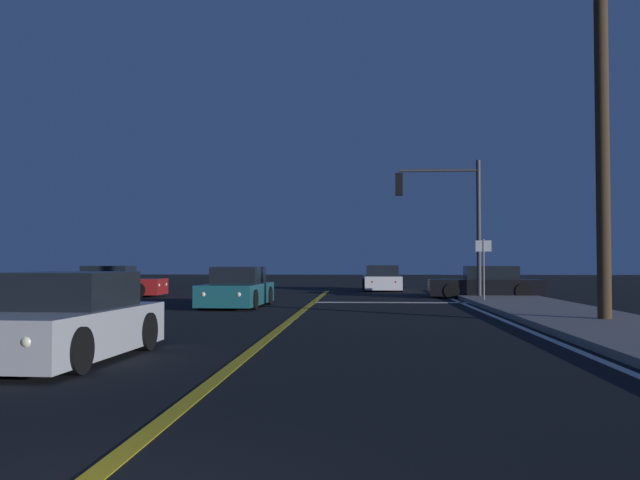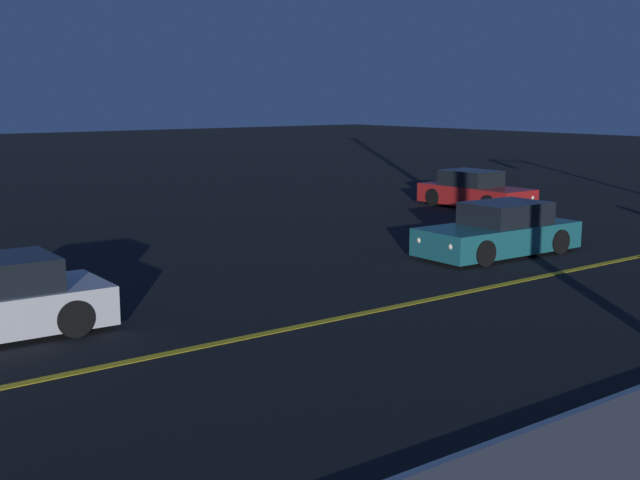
{
  "view_description": "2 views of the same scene",
  "coord_description": "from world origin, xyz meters",
  "px_view_note": "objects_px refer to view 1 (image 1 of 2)",
  "views": [
    {
      "loc": [
        1.87,
        -3.4,
        1.49
      ],
      "look_at": [
        0.27,
        22.11,
        2.32
      ],
      "focal_mm": 38.77,
      "sensor_mm": 36.0,
      "label": 1
    },
    {
      "loc": [
        11.55,
        3.06,
        4.03
      ],
      "look_at": [
        -0.01,
        11.97,
        1.5
      ],
      "focal_mm": 47.0,
      "sensor_mm": 36.0,
      "label": 2
    }
  ],
  "objects_px": {
    "car_distant_tail_teal": "(237,289)",
    "street_sign_corner": "(484,260)",
    "traffic_signal_near_right": "(448,207)",
    "utility_pole_right": "(602,89)",
    "car_parked_curb_black": "(486,284)",
    "car_far_approaching_white": "(382,280)",
    "car_side_waiting_silver": "(65,322)",
    "car_lead_oncoming_red": "(113,283)"
  },
  "relations": [
    {
      "from": "traffic_signal_near_right",
      "to": "street_sign_corner",
      "type": "distance_m",
      "value": 3.64
    },
    {
      "from": "car_side_waiting_silver",
      "to": "street_sign_corner",
      "type": "xyz_separation_m",
      "value": [
        8.91,
        14.9,
        0.99
      ]
    },
    {
      "from": "car_parked_curb_black",
      "to": "utility_pole_right",
      "type": "relative_size",
      "value": 0.43
    },
    {
      "from": "traffic_signal_near_right",
      "to": "utility_pole_right",
      "type": "distance_m",
      "value": 11.58
    },
    {
      "from": "car_lead_oncoming_red",
      "to": "traffic_signal_near_right",
      "type": "distance_m",
      "value": 14.71
    },
    {
      "from": "car_far_approaching_white",
      "to": "street_sign_corner",
      "type": "distance_m",
      "value": 11.76
    },
    {
      "from": "car_distant_tail_teal",
      "to": "car_parked_curb_black",
      "type": "distance_m",
      "value": 11.3
    },
    {
      "from": "car_lead_oncoming_red",
      "to": "car_distant_tail_teal",
      "type": "distance_m",
      "value": 9.26
    },
    {
      "from": "car_distant_tail_teal",
      "to": "traffic_signal_near_right",
      "type": "height_order",
      "value": "traffic_signal_near_right"
    },
    {
      "from": "car_lead_oncoming_red",
      "to": "utility_pole_right",
      "type": "xyz_separation_m",
      "value": [
        16.62,
        -12.56,
        5.09
      ]
    },
    {
      "from": "car_distant_tail_teal",
      "to": "car_parked_curb_black",
      "type": "height_order",
      "value": "same"
    },
    {
      "from": "car_far_approaching_white",
      "to": "traffic_signal_near_right",
      "type": "xyz_separation_m",
      "value": [
        2.46,
        -8.42,
        3.13
      ]
    },
    {
      "from": "car_distant_tail_teal",
      "to": "car_parked_curb_black",
      "type": "xyz_separation_m",
      "value": [
        9.35,
        6.35,
        0.0
      ]
    },
    {
      "from": "utility_pole_right",
      "to": "traffic_signal_near_right",
      "type": "bearing_deg",
      "value": 101.68
    },
    {
      "from": "car_side_waiting_silver",
      "to": "car_parked_curb_black",
      "type": "relative_size",
      "value": 0.9
    },
    {
      "from": "car_distant_tail_teal",
      "to": "car_side_waiting_silver",
      "type": "xyz_separation_m",
      "value": [
        -0.34,
        -12.64,
        -0.0
      ]
    },
    {
      "from": "car_far_approaching_white",
      "to": "car_parked_curb_black",
      "type": "relative_size",
      "value": 0.95
    },
    {
      "from": "car_distant_tail_teal",
      "to": "utility_pole_right",
      "type": "height_order",
      "value": "utility_pole_right"
    },
    {
      "from": "car_parked_curb_black",
      "to": "utility_pole_right",
      "type": "xyz_separation_m",
      "value": [
        0.62,
        -12.47,
        5.09
      ]
    },
    {
      "from": "car_far_approaching_white",
      "to": "utility_pole_right",
      "type": "xyz_separation_m",
      "value": [
        4.77,
        -19.6,
        5.09
      ]
    },
    {
      "from": "car_distant_tail_teal",
      "to": "street_sign_corner",
      "type": "xyz_separation_m",
      "value": [
        8.57,
        2.25,
        0.99
      ]
    },
    {
      "from": "car_lead_oncoming_red",
      "to": "traffic_signal_near_right",
      "type": "height_order",
      "value": "traffic_signal_near_right"
    },
    {
      "from": "car_side_waiting_silver",
      "to": "car_parked_curb_black",
      "type": "height_order",
      "value": "same"
    },
    {
      "from": "car_far_approaching_white",
      "to": "car_lead_oncoming_red",
      "type": "xyz_separation_m",
      "value": [
        -11.85,
        -7.04,
        -0.0
      ]
    },
    {
      "from": "car_far_approaching_white",
      "to": "car_parked_curb_black",
      "type": "distance_m",
      "value": 8.25
    },
    {
      "from": "car_far_approaching_white",
      "to": "utility_pole_right",
      "type": "distance_m",
      "value": 20.8
    },
    {
      "from": "car_parked_curb_black",
      "to": "car_far_approaching_white",
      "type": "bearing_deg",
      "value": 32.17
    },
    {
      "from": "car_side_waiting_silver",
      "to": "street_sign_corner",
      "type": "height_order",
      "value": "street_sign_corner"
    },
    {
      "from": "car_lead_oncoming_red",
      "to": "car_parked_curb_black",
      "type": "height_order",
      "value": "same"
    },
    {
      "from": "traffic_signal_near_right",
      "to": "car_side_waiting_silver",
      "type": "bearing_deg",
      "value": 65.67
    },
    {
      "from": "car_lead_oncoming_red",
      "to": "car_distant_tail_teal",
      "type": "bearing_deg",
      "value": 45.76
    },
    {
      "from": "traffic_signal_near_right",
      "to": "car_lead_oncoming_red",
      "type": "bearing_deg",
      "value": -5.53
    },
    {
      "from": "car_distant_tail_teal",
      "to": "street_sign_corner",
      "type": "distance_m",
      "value": 8.91
    },
    {
      "from": "car_side_waiting_silver",
      "to": "car_parked_curb_black",
      "type": "xyz_separation_m",
      "value": [
        9.69,
        18.99,
        0.0
      ]
    },
    {
      "from": "car_parked_curb_black",
      "to": "street_sign_corner",
      "type": "relative_size",
      "value": 2.01
    },
    {
      "from": "car_distant_tail_teal",
      "to": "traffic_signal_near_right",
      "type": "distance_m",
      "value": 9.69
    },
    {
      "from": "car_far_approaching_white",
      "to": "car_side_waiting_silver",
      "type": "height_order",
      "value": "same"
    },
    {
      "from": "car_distant_tail_teal",
      "to": "car_side_waiting_silver",
      "type": "bearing_deg",
      "value": 90.46
    },
    {
      "from": "car_lead_oncoming_red",
      "to": "street_sign_corner",
      "type": "xyz_separation_m",
      "value": [
        15.22,
        -4.19,
        0.99
      ]
    },
    {
      "from": "car_lead_oncoming_red",
      "to": "traffic_signal_near_right",
      "type": "bearing_deg",
      "value": 84.28
    },
    {
      "from": "car_distant_tail_teal",
      "to": "street_sign_corner",
      "type": "bearing_deg",
      "value": -163.24
    },
    {
      "from": "street_sign_corner",
      "to": "traffic_signal_near_right",
      "type": "bearing_deg",
      "value": 108.01
    }
  ]
}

